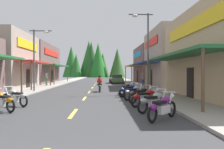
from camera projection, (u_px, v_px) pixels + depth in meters
ground at (95, 84)px, 36.31m from camera, size 9.09×97.86×0.10m
sidewalk_left at (57, 84)px, 36.11m from camera, size 2.58×97.86×0.12m
sidewalk_right at (133, 83)px, 36.50m from camera, size 2.58×97.86×0.12m
centerline_dashes at (96, 83)px, 39.37m from camera, size 0.16×73.55×0.01m
storefront_left_far at (33, 64)px, 38.31m from camera, size 7.92×13.85×6.23m
storefront_right_middle at (180, 59)px, 29.07m from camera, size 8.95×10.28×6.96m
storefront_right_far at (155, 65)px, 40.98m from camera, size 8.00×11.93×6.16m
streetlamp_left at (37, 51)px, 21.25m from camera, size 1.99×0.30×5.61m
streetlamp_right at (145, 42)px, 19.38m from camera, size 1.99×0.30×6.62m
motorcycle_parked_right_0 at (162, 107)px, 8.94m from camera, size 1.51×1.65×1.04m
motorcycle_parked_right_1 at (154, 101)px, 10.69m from camera, size 1.79×1.34×1.04m
motorcycle_parked_right_2 at (146, 97)px, 12.44m from camera, size 1.88×1.19×1.04m
motorcycle_parked_right_3 at (141, 95)px, 13.92m from camera, size 1.74×1.41×1.04m
motorcycle_parked_right_4 at (134, 92)px, 15.48m from camera, size 1.57×1.60×1.04m
motorcycle_parked_right_5 at (130, 90)px, 17.33m from camera, size 1.77×1.37×1.04m
motorcycle_parked_right_6 at (127, 89)px, 18.70m from camera, size 1.33×1.80×1.04m
motorcycle_parked_left_2 at (1, 101)px, 10.89m from camera, size 1.78×1.35×1.04m
motorcycle_parked_left_3 at (15, 97)px, 12.58m from camera, size 1.83×1.28×1.04m
rider_cruising_lead at (100, 85)px, 21.69m from camera, size 0.60×2.14×1.57m
pedestrian_by_shop at (143, 79)px, 29.65m from camera, size 0.54×0.36×1.73m
pedestrian_browsing at (46, 79)px, 29.92m from camera, size 0.36×0.55×1.64m
parked_car_curbside at (116, 79)px, 38.86m from camera, size 2.28×4.40×1.40m
treeline_backdrop at (92, 61)px, 85.55m from camera, size 22.54×10.32×13.32m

